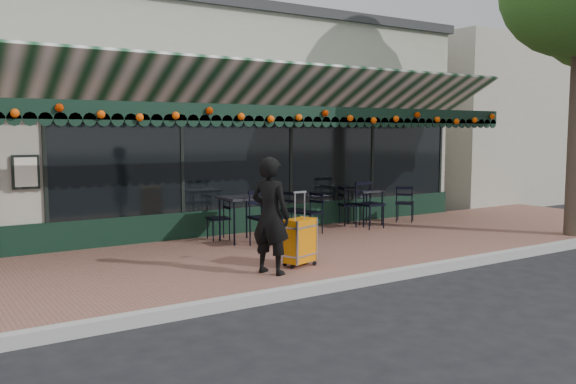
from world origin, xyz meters
TOP-DOWN VIEW (x-y plane):
  - ground at (0.00, 0.00)m, footprint 80.00×80.00m
  - sidewalk at (0.00, 2.00)m, footprint 18.00×4.00m
  - curb at (0.00, -0.08)m, footprint 18.00×0.16m
  - restaurant_building at (0.00, 7.84)m, footprint 12.00×9.60m
  - neighbor_building_right at (13.00, 8.00)m, footprint 12.00×8.00m
  - woman at (-1.09, 0.70)m, footprint 0.61×0.71m
  - suitcase at (-0.47, 0.88)m, footprint 0.55×0.41m
  - cafe_table_a at (2.98, 3.45)m, footprint 0.61×0.61m
  - cafe_table_b at (-0.25, 3.11)m, footprint 0.67×0.67m
  - chair_a_left at (1.32, 3.14)m, footprint 0.48×0.48m
  - chair_a_right at (2.70, 3.64)m, footprint 0.52×0.52m
  - chair_a_front at (2.76, 3.04)m, footprint 0.51×0.51m
  - chair_a_extra at (4.00, 3.31)m, footprint 0.58×0.58m
  - chair_b_left at (-0.48, 3.54)m, footprint 0.43×0.43m
  - chair_b_right at (1.24, 3.62)m, footprint 0.53×0.53m
  - chair_b_front at (-0.11, 2.47)m, footprint 0.51×0.51m

SIDE VIEW (x-z plane):
  - ground at x=0.00m, z-range 0.00..0.00m
  - sidewalk at x=0.00m, z-range 0.00..0.15m
  - curb at x=0.00m, z-range 0.00..0.15m
  - suitcase at x=-0.47m, z-range -0.03..1.07m
  - chair_b_left at x=-0.48m, z-range 0.15..0.93m
  - chair_a_left at x=1.32m, z-range 0.15..0.96m
  - chair_a_extra at x=4.00m, z-range 0.15..0.97m
  - chair_b_right at x=1.24m, z-range 0.15..0.97m
  - chair_a_right at x=2.70m, z-range 0.15..0.98m
  - chair_a_front at x=2.76m, z-range 0.15..1.12m
  - chair_b_front at x=-0.11m, z-range 0.15..1.14m
  - cafe_table_a at x=2.98m, z-range 0.45..1.20m
  - cafe_table_b at x=-0.25m, z-range 0.48..1.31m
  - woman at x=-1.09m, z-range 0.15..1.80m
  - restaurant_building at x=0.00m, z-range 0.02..4.52m
  - neighbor_building_right at x=13.00m, z-range 0.00..4.80m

